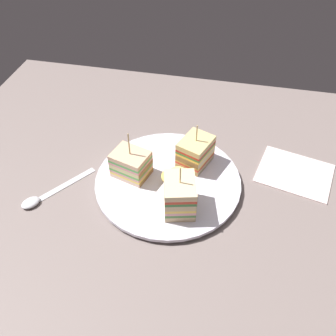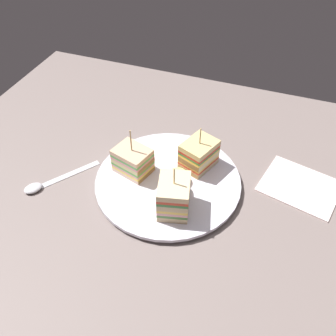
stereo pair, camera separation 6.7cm
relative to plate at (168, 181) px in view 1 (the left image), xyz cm
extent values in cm
cube|color=slate|center=(0.00, 0.00, -1.68)|extent=(99.26, 78.41, 1.80)
cylinder|color=white|center=(0.00, 0.00, -0.49)|extent=(17.04, 17.04, 0.58)
cylinder|color=white|center=(0.00, 0.00, 0.15)|extent=(27.49, 27.49, 0.71)
cube|color=#D5B685|center=(-3.33, 6.26, 1.08)|extent=(6.62, 7.55, 1.14)
cube|color=#B2844C|center=(-2.57, 3.17, 1.08)|extent=(5.02, 1.48, 1.14)
cube|color=#4A7D3A|center=(-3.33, 6.26, 1.95)|extent=(6.62, 7.55, 0.60)
cube|color=#E9A2A1|center=(-3.33, 6.26, 2.54)|extent=(6.62, 7.55, 0.60)
cube|color=#F9D055|center=(-3.33, 6.26, 3.14)|extent=(6.62, 7.55, 0.60)
cube|color=beige|center=(-3.33, 6.26, 4.01)|extent=(6.62, 7.55, 1.14)
cube|color=#B2844C|center=(-2.57, 3.17, 4.01)|extent=(5.02, 1.48, 1.14)
cube|color=#3B8340|center=(-3.33, 6.26, 4.88)|extent=(6.62, 7.55, 0.60)
cube|color=#DF442C|center=(-3.33, 6.26, 5.48)|extent=(6.62, 7.55, 0.60)
cube|color=beige|center=(-3.33, 6.26, 6.34)|extent=(6.62, 7.55, 1.14)
cylinder|color=tan|center=(-3.33, 6.26, 8.59)|extent=(0.24, 0.24, 3.35)
cube|color=beige|center=(-4.20, -5.71, 1.06)|extent=(7.15, 7.92, 1.11)
cube|color=#B2844C|center=(-3.03, -2.75, 1.06)|extent=(4.77, 2.08, 1.11)
cube|color=red|center=(-4.20, -5.71, 1.85)|extent=(7.15, 7.92, 0.46)
cube|color=#FDCA50|center=(-4.20, -5.71, 2.30)|extent=(7.15, 7.92, 0.46)
cube|color=beige|center=(-4.20, -5.71, 3.09)|extent=(7.15, 7.92, 1.11)
cube|color=#9E7242|center=(-3.03, -2.75, 3.09)|extent=(4.77, 2.08, 1.11)
cube|color=#FDD250|center=(-4.20, -5.71, 3.87)|extent=(7.15, 7.92, 0.46)
cube|color=#46803E|center=(-4.20, -5.71, 4.33)|extent=(7.15, 7.92, 0.46)
cube|color=red|center=(-4.20, -5.71, 4.78)|extent=(7.15, 7.92, 0.46)
cube|color=#DCC07C|center=(-4.20, -5.71, 5.57)|extent=(7.15, 7.92, 1.11)
cylinder|color=tan|center=(-4.20, -5.71, 7.87)|extent=(0.24, 0.24, 3.49)
cube|color=beige|center=(7.09, -0.07, 0.96)|extent=(7.68, 6.76, 0.91)
cube|color=#9E7242|center=(4.04, 0.83, 0.96)|extent=(1.68, 4.89, 0.91)
cube|color=#FDD54F|center=(7.09, -0.07, 1.66)|extent=(7.68, 6.76, 0.49)
cube|color=#D89090|center=(7.09, -0.07, 2.15)|extent=(7.68, 6.76, 0.49)
cube|color=#54A540|center=(7.09, -0.07, 2.64)|extent=(7.68, 6.76, 0.49)
cube|color=beige|center=(7.09, -0.07, 3.34)|extent=(7.68, 6.76, 0.91)
cube|color=#9E7242|center=(4.04, 0.83, 3.34)|extent=(1.68, 4.89, 0.91)
cube|color=pink|center=(7.09, -0.07, 4.04)|extent=(7.68, 6.76, 0.49)
cube|color=#54A94B|center=(7.09, -0.07, 4.53)|extent=(7.68, 6.76, 0.49)
cube|color=#DEB48D|center=(7.09, -0.07, 5.23)|extent=(7.68, 6.76, 0.91)
cylinder|color=tan|center=(7.09, -0.07, 8.02)|extent=(0.24, 0.24, 4.65)
cylinder|color=#D7B768|center=(-1.42, -0.13, 0.81)|extent=(4.85, 4.83, 0.85)
cylinder|color=#D9B45D|center=(-2.23, 2.59, 1.23)|extent=(5.54, 5.52, 0.75)
cylinder|color=#E0B366|center=(-0.80, 0.70, 1.84)|extent=(4.34, 4.34, 0.66)
cylinder|color=#DDAD60|center=(-2.54, 2.59, 2.12)|extent=(5.90, 5.89, 0.88)
cylinder|color=#EFD877|center=(-1.79, -0.13, 2.24)|extent=(5.02, 5.02, 0.66)
cylinder|color=#DEB957|center=(-0.67, 0.99, 2.39)|extent=(4.72, 4.71, 0.63)
cube|color=silver|center=(18.86, 4.12, -0.65)|extent=(8.11, 10.49, 0.25)
ellipsoid|color=silver|center=(23.24, 10.13, -0.28)|extent=(4.03, 4.24, 1.00)
cube|color=silver|center=(-23.83, -7.91, -0.53)|extent=(16.06, 14.13, 0.50)
camera|label=1|loc=(-9.84, 46.47, 50.36)|focal=38.98mm
camera|label=2|loc=(-16.25, 44.63, 50.36)|focal=38.98mm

